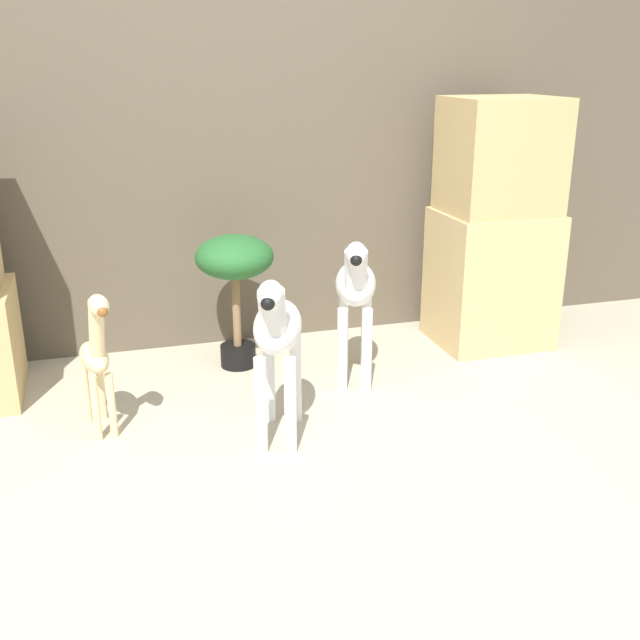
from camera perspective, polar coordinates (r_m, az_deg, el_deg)
name	(u,v)px	position (r m, az deg, el deg)	size (l,w,h in m)	color
ground_plane	(318,503)	(2.63, -0.19, -13.78)	(14.00, 14.00, 0.00)	#B2A88E
wall_back	(223,129)	(3.83, -7.41, 14.21)	(6.40, 0.08, 2.20)	brown
rock_pillar_right	(495,229)	(3.95, 13.16, 6.74)	(0.56, 0.48, 1.26)	tan
zebra_right	(355,290)	(3.37, 2.72, 2.28)	(0.30, 0.50, 0.71)	white
zebra_left	(277,335)	(2.83, -3.30, -1.11)	(0.30, 0.50, 0.71)	white
giraffe_figurine	(96,354)	(3.04, -16.70, -2.49)	(0.17, 0.40, 0.63)	beige
potted_palm_front	(235,268)	(3.56, -6.51, 3.96)	(0.37, 0.37, 0.65)	black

